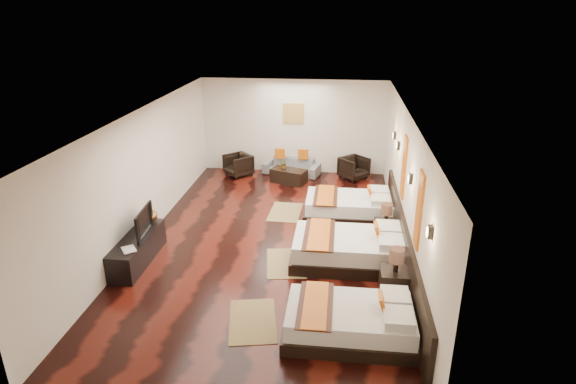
# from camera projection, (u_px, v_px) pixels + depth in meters

# --- Properties ---
(floor) EXTENTS (5.50, 9.50, 0.01)m
(floor) POSITION_uv_depth(u_px,v_px,m) (271.00, 241.00, 10.41)
(floor) COLOR black
(floor) RESTS_ON ground
(ceiling) EXTENTS (5.50, 9.50, 0.01)m
(ceiling) POSITION_uv_depth(u_px,v_px,m) (269.00, 114.00, 9.39)
(ceiling) COLOR white
(ceiling) RESTS_ON floor
(back_wall) EXTENTS (5.50, 0.01, 2.80)m
(back_wall) POSITION_uv_depth(u_px,v_px,m) (294.00, 127.00, 14.29)
(back_wall) COLOR silver
(back_wall) RESTS_ON floor
(left_wall) EXTENTS (0.01, 9.50, 2.80)m
(left_wall) POSITION_uv_depth(u_px,v_px,m) (142.00, 176.00, 10.19)
(left_wall) COLOR silver
(left_wall) RESTS_ON floor
(right_wall) EXTENTS (0.01, 9.50, 2.80)m
(right_wall) POSITION_uv_depth(u_px,v_px,m) (405.00, 186.00, 9.61)
(right_wall) COLOR silver
(right_wall) RESTS_ON floor
(headboard_panel) EXTENTS (0.08, 6.60, 0.90)m
(headboard_panel) POSITION_uv_depth(u_px,v_px,m) (403.00, 247.00, 9.22)
(headboard_panel) COLOR black
(headboard_panel) RESTS_ON floor
(bed_near) EXTENTS (2.02, 1.27, 0.77)m
(bed_near) POSITION_uv_depth(u_px,v_px,m) (351.00, 321.00, 7.37)
(bed_near) COLOR black
(bed_near) RESTS_ON floor
(bed_mid) EXTENTS (2.27, 1.43, 0.87)m
(bed_mid) POSITION_uv_depth(u_px,v_px,m) (350.00, 249.00, 9.48)
(bed_mid) COLOR black
(bed_mid) RESTS_ON floor
(bed_far) EXTENTS (2.11, 1.33, 0.81)m
(bed_far) POSITION_uv_depth(u_px,v_px,m) (350.00, 207.00, 11.50)
(bed_far) COLOR black
(bed_far) RESTS_ON floor
(nightstand_a) EXTENTS (0.49, 0.49, 0.97)m
(nightstand_a) POSITION_uv_depth(u_px,v_px,m) (394.00, 281.00, 8.28)
(nightstand_a) COLOR black
(nightstand_a) RESTS_ON floor
(nightstand_b) EXTENTS (0.46, 0.46, 0.91)m
(nightstand_b) POSITION_uv_depth(u_px,v_px,m) (385.00, 229.00, 10.24)
(nightstand_b) COLOR black
(nightstand_b) RESTS_ON floor
(jute_mat_near) EXTENTS (0.96, 1.32, 0.01)m
(jute_mat_near) POSITION_uv_depth(u_px,v_px,m) (253.00, 321.00, 7.79)
(jute_mat_near) COLOR olive
(jute_mat_near) RESTS_ON floor
(jute_mat_mid) EXTENTS (0.93, 1.30, 0.01)m
(jute_mat_mid) POSITION_uv_depth(u_px,v_px,m) (286.00, 263.00, 9.53)
(jute_mat_mid) COLOR olive
(jute_mat_mid) RESTS_ON floor
(jute_mat_far) EXTENTS (0.80, 1.23, 0.01)m
(jute_mat_far) POSITION_uv_depth(u_px,v_px,m) (285.00, 212.00, 11.86)
(jute_mat_far) COLOR olive
(jute_mat_far) RESTS_ON floor
(tv_console) EXTENTS (0.50, 1.80, 0.55)m
(tv_console) POSITION_uv_depth(u_px,v_px,m) (138.00, 249.00, 9.50)
(tv_console) COLOR black
(tv_console) RESTS_ON floor
(tv) EXTENTS (0.20, 0.95, 0.54)m
(tv) POSITION_uv_depth(u_px,v_px,m) (140.00, 222.00, 9.41)
(tv) COLOR black
(tv) RESTS_ON tv_console
(book) EXTENTS (0.37, 0.38, 0.03)m
(book) POSITION_uv_depth(u_px,v_px,m) (123.00, 251.00, 8.82)
(book) COLOR black
(book) RESTS_ON tv_console
(figurine) EXTENTS (0.36, 0.36, 0.37)m
(figurine) POSITION_uv_depth(u_px,v_px,m) (149.00, 214.00, 9.97)
(figurine) COLOR brown
(figurine) RESTS_ON tv_console
(sofa) EXTENTS (1.79, 1.02, 0.49)m
(sofa) POSITION_uv_depth(u_px,v_px,m) (291.00, 166.00, 14.44)
(sofa) COLOR slate
(sofa) RESTS_ON floor
(armchair_left) EXTENTS (1.00, 1.00, 0.65)m
(armchair_left) POSITION_uv_depth(u_px,v_px,m) (238.00, 165.00, 14.30)
(armchair_left) COLOR black
(armchair_left) RESTS_ON floor
(armchair_right) EXTENTS (1.00, 1.00, 0.65)m
(armchair_right) POSITION_uv_depth(u_px,v_px,m) (354.00, 168.00, 14.05)
(armchair_right) COLOR black
(armchair_right) RESTS_ON floor
(coffee_table) EXTENTS (1.11, 0.83, 0.40)m
(coffee_table) POSITION_uv_depth(u_px,v_px,m) (289.00, 176.00, 13.77)
(coffee_table) COLOR black
(coffee_table) RESTS_ON floor
(table_plant) EXTENTS (0.31, 0.29, 0.28)m
(table_plant) POSITION_uv_depth(u_px,v_px,m) (284.00, 164.00, 13.72)
(table_plant) COLOR #2A5F1F
(table_plant) RESTS_ON coffee_table
(orange_panel_a) EXTENTS (0.04, 0.40, 1.30)m
(orange_panel_a) POSITION_uv_depth(u_px,v_px,m) (419.00, 210.00, 7.75)
(orange_panel_a) COLOR #D86014
(orange_panel_a) RESTS_ON right_wall
(orange_panel_b) EXTENTS (0.04, 0.40, 1.30)m
(orange_panel_b) POSITION_uv_depth(u_px,v_px,m) (404.00, 167.00, 9.78)
(orange_panel_b) COLOR #D86014
(orange_panel_b) RESTS_ON right_wall
(sconce_near) EXTENTS (0.07, 0.12, 0.18)m
(sconce_near) POSITION_uv_depth(u_px,v_px,m) (429.00, 232.00, 6.68)
(sconce_near) COLOR black
(sconce_near) RESTS_ON right_wall
(sconce_mid) EXTENTS (0.07, 0.12, 0.18)m
(sconce_mid) POSITION_uv_depth(u_px,v_px,m) (410.00, 179.00, 8.71)
(sconce_mid) COLOR black
(sconce_mid) RESTS_ON right_wall
(sconce_far) EXTENTS (0.07, 0.12, 0.18)m
(sconce_far) POSITION_uv_depth(u_px,v_px,m) (398.00, 146.00, 10.75)
(sconce_far) COLOR black
(sconce_far) RESTS_ON right_wall
(sconce_lounge) EXTENTS (0.07, 0.12, 0.18)m
(sconce_lounge) POSITION_uv_depth(u_px,v_px,m) (394.00, 135.00, 11.58)
(sconce_lounge) COLOR black
(sconce_lounge) RESTS_ON right_wall
(gold_artwork) EXTENTS (0.60, 0.04, 0.60)m
(gold_artwork) POSITION_uv_depth(u_px,v_px,m) (294.00, 113.00, 14.13)
(gold_artwork) COLOR #AD873F
(gold_artwork) RESTS_ON back_wall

